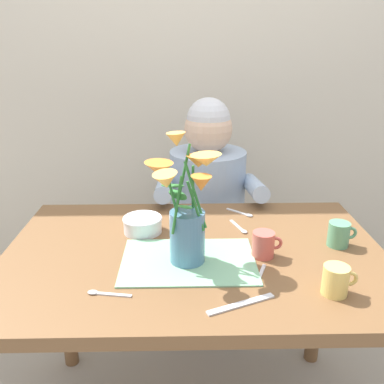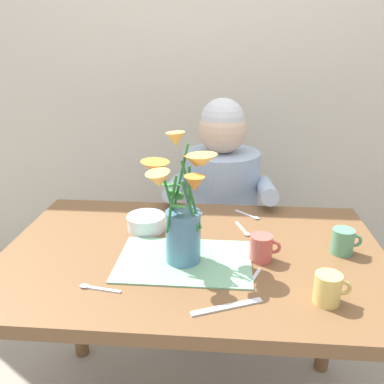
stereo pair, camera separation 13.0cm
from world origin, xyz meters
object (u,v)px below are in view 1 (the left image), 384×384
Objects in this scene: dinner_knife at (241,304)px; tea_cup at (336,280)px; coffee_cup at (339,234)px; flower_vase at (186,208)px; seated_person at (207,221)px; ceramic_bowl at (143,224)px; ceramic_mug at (264,244)px.

tea_cup is at bearing -13.15° from dinner_knife.
flower_vase is at bearing -169.63° from coffee_cup.
seated_person is 0.93m from tea_cup.
ceramic_bowl is at bearing -120.03° from seated_person.
coffee_cup is (0.64, -0.11, 0.01)m from ceramic_bowl.
dinner_knife is 2.04× the size of ceramic_mug.
seated_person is at bearing 108.37° from tea_cup.
flower_vase is 1.96× the size of dinner_knife.
flower_vase is 4.01× the size of ceramic_mug.
ceramic_bowl is 0.65m from coffee_cup.
tea_cup is 1.00× the size of coffee_cup.
tea_cup and ceramic_mug have the same top height.
seated_person is at bearing 81.36° from flower_vase.
ceramic_mug is at bearing -24.96° from ceramic_bowl.
seated_person is 12.20× the size of tea_cup.
dinner_knife is (0.03, -0.90, 0.18)m from seated_person.
flower_vase is 0.52m from coffee_cup.
ceramic_bowl is 0.42m from ceramic_mug.
ceramic_bowl is at bearing 169.84° from coffee_cup.
ceramic_mug is at bearing -165.76° from coffee_cup.
flower_vase reaches higher than coffee_cup.
tea_cup is at bearing -111.08° from coffee_cup.
seated_person reaches higher than dinner_knife.
ceramic_mug is (0.10, 0.25, 0.04)m from dinner_knife.
flower_vase is 0.29m from ceramic_bowl.
flower_vase reaches higher than ceramic_mug.
flower_vase is (-0.10, -0.68, 0.35)m from seated_person.
seated_person is at bearing 101.56° from ceramic_mug.
dinner_knife is at bearing -169.79° from tea_cup.
seated_person is 12.20× the size of coffee_cup.
seated_person is 0.77m from flower_vase.
seated_person reaches higher than coffee_cup.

